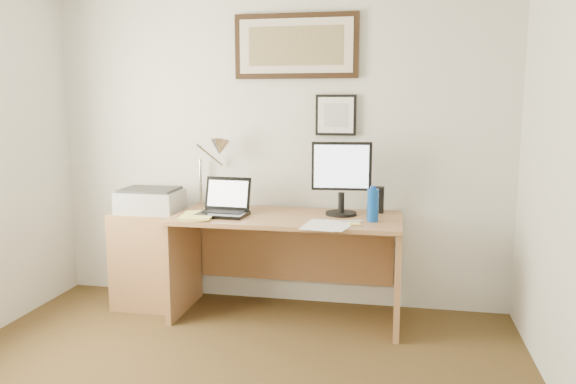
% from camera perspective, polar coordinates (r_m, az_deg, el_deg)
% --- Properties ---
extents(wall_back, '(3.50, 0.02, 2.50)m').
position_cam_1_polar(wall_back, '(4.29, -1.13, 5.18)').
color(wall_back, silver).
rests_on(wall_back, ground).
extents(side_cabinet, '(0.50, 0.40, 0.73)m').
position_cam_1_polar(side_cabinet, '(4.43, -13.79, -6.60)').
color(side_cabinet, '#94643E').
rests_on(side_cabinet, floor).
extents(water_bottle, '(0.08, 0.08, 0.22)m').
position_cam_1_polar(water_bottle, '(3.81, 8.61, -1.34)').
color(water_bottle, '#0C419E').
rests_on(water_bottle, desk).
extents(bottle_cap, '(0.04, 0.04, 0.02)m').
position_cam_1_polar(bottle_cap, '(3.79, 8.65, 0.45)').
color(bottle_cap, '#0C419E').
rests_on(bottle_cap, water_bottle).
extents(speaker, '(0.09, 0.08, 0.19)m').
position_cam_1_polar(speaker, '(4.12, 9.12, -0.78)').
color(speaker, black).
rests_on(speaker, desk).
extents(paper_sheet_a, '(0.27, 0.36, 0.00)m').
position_cam_1_polar(paper_sheet_a, '(3.67, 3.53, -3.38)').
color(paper_sheet_a, white).
rests_on(paper_sheet_a, desk).
extents(paper_sheet_b, '(0.29, 0.36, 0.00)m').
position_cam_1_polar(paper_sheet_b, '(3.66, 4.63, -3.40)').
color(paper_sheet_b, white).
rests_on(paper_sheet_b, desk).
extents(sticky_pad, '(0.09, 0.09, 0.01)m').
position_cam_1_polar(sticky_pad, '(3.70, 6.79, -3.23)').
color(sticky_pad, '#EBD36F').
rests_on(sticky_pad, desk).
extents(marker_pen, '(0.14, 0.06, 0.02)m').
position_cam_1_polar(marker_pen, '(3.76, 6.42, -3.00)').
color(marker_pen, silver).
rests_on(marker_pen, desk).
extents(book, '(0.26, 0.33, 0.02)m').
position_cam_1_polar(book, '(3.97, -10.75, -2.41)').
color(book, '#E7DE6D').
rests_on(book, desk).
extents(desk, '(1.60, 0.70, 0.75)m').
position_cam_1_polar(desk, '(4.10, 0.12, -5.43)').
color(desk, '#94643E').
rests_on(desk, floor).
extents(laptop, '(0.36, 0.31, 0.26)m').
position_cam_1_polar(laptop, '(4.02, -6.46, -1.49)').
color(laptop, black).
rests_on(laptop, desk).
extents(lcd_monitor, '(0.42, 0.22, 0.52)m').
position_cam_1_polar(lcd_monitor, '(3.96, 5.45, 1.77)').
color(lcd_monitor, black).
rests_on(lcd_monitor, desk).
extents(printer, '(0.44, 0.34, 0.18)m').
position_cam_1_polar(printer, '(4.32, -13.80, -0.82)').
color(printer, '#AAAAAD').
rests_on(printer, side_cabinet).
extents(desk_lamp, '(0.29, 0.27, 0.53)m').
position_cam_1_polar(desk_lamp, '(4.21, -7.12, 4.19)').
color(desk_lamp, silver).
rests_on(desk_lamp, desk).
extents(picture_large, '(0.92, 0.04, 0.47)m').
position_cam_1_polar(picture_large, '(4.24, 0.81, 14.61)').
color(picture_large, black).
rests_on(picture_large, wall_back).
extents(picture_small, '(0.30, 0.03, 0.30)m').
position_cam_1_polar(picture_small, '(4.18, 4.88, 7.79)').
color(picture_small, black).
rests_on(picture_small, wall_back).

